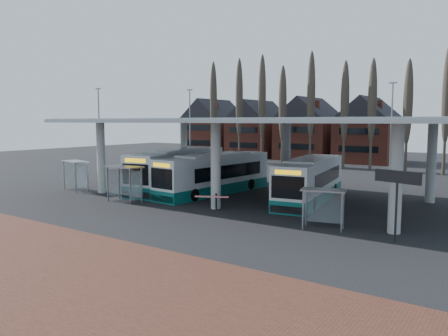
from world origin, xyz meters
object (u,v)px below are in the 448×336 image
Objects in this scene: shelter_0 at (77,169)px; shelter_2 at (324,200)px; bus_0 at (179,170)px; shelter_1 at (126,176)px; bus_2 at (311,180)px; bus_1 at (215,175)px.

shelter_0 reaches higher than shelter_2.
bus_0 is 4.51× the size of shelter_1.
shelter_1 is at bearing -153.22° from bus_2.
bus_0 is at bearing 179.76° from bus_1.
bus_0 is 18.03m from shelter_2.
shelter_2 is (23.34, -0.96, -0.24)m from shelter_0.
bus_2 reaches higher than shelter_1.
shelter_1 is at bearing -111.79° from bus_1.
bus_0 is 4.93× the size of shelter_2.
bus_1 is 1.02× the size of bus_2.
shelter_0 is at bearing -168.93° from bus_2.
bus_2 is 4.12× the size of shelter_1.
shelter_2 is at bearing 10.89° from shelter_0.
shelter_0 is (-19.12, -7.02, 0.35)m from bus_2.
shelter_2 is (4.23, -7.98, 0.11)m from bus_2.
shelter_0 is 1.04× the size of shelter_1.
shelter_1 is (0.90, -7.30, 0.27)m from bus_0.
bus_2 is 9.03m from shelter_2.
bus_1 is at bearing 64.43° from shelter_1.
shelter_0 is at bearing 171.19° from shelter_1.
shelter_0 is at bearing 163.69° from shelter_2.
bus_1 is at bearing -179.23° from bus_2.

